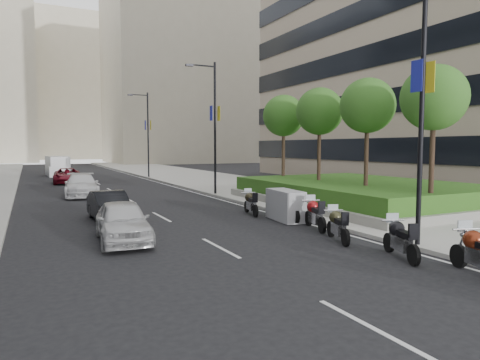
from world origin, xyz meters
TOP-DOWN VIEW (x-y plane):
  - ground at (0.00, 0.00)m, footprint 160.00×160.00m
  - sidewalk_right at (9.00, 30.00)m, footprint 10.00×100.00m
  - lane_edge at (3.70, 30.00)m, footprint 0.12×100.00m
  - lane_centre at (-1.50, 30.00)m, footprint 0.12×100.00m
  - building_cream_right at (22.00, 80.00)m, footprint 28.00×24.00m
  - building_cream_centre at (2.00, 120.00)m, footprint 30.00×24.00m
  - planter at (10.00, 10.00)m, footprint 10.00×14.00m
  - hedge at (10.00, 10.00)m, footprint 9.40×13.40m
  - tree_0 at (8.50, 4.00)m, footprint 2.80×2.80m
  - tree_1 at (8.50, 8.00)m, footprint 2.80×2.80m
  - tree_2 at (8.50, 12.00)m, footprint 2.80×2.80m
  - tree_3 at (8.50, 16.00)m, footprint 2.80×2.80m
  - lamp_post_0 at (4.14, 1.00)m, footprint 2.34×0.45m
  - lamp_post_1 at (4.14, 18.00)m, footprint 2.34×0.45m
  - lamp_post_2 at (4.14, 36.00)m, footprint 2.34×0.45m
  - motorcycle_1 at (3.27, -1.85)m, footprint 0.99×2.27m
  - motorcycle_2 at (2.84, 0.38)m, footprint 0.99×2.10m
  - motorcycle_3 at (2.65, 3.06)m, footprint 0.94×2.05m
  - motorcycle_4 at (3.24, 5.21)m, footprint 0.95×2.24m
  - motorcycle_5 at (3.25, 7.45)m, footprint 1.18×2.44m
  - motorcycle_6 at (2.67, 9.70)m, footprint 0.74×2.13m
  - car_a at (-4.21, 6.39)m, footprint 2.06×4.41m
  - car_b at (-3.89, 10.92)m, footprint 1.56×4.12m
  - car_c at (-3.96, 21.64)m, footprint 2.54×5.36m
  - car_d at (-3.99, 32.97)m, footprint 2.68×5.17m
  - delivery_van at (-4.15, 44.16)m, footprint 2.42×5.48m

SIDE VIEW (x-z plane):
  - ground at x=0.00m, z-range 0.00..0.00m
  - lane_edge at x=3.70m, z-range 0.00..0.01m
  - lane_centre at x=-1.50m, z-range 0.00..0.01m
  - sidewalk_right at x=9.00m, z-range 0.00..0.15m
  - planter at x=10.00m, z-range 0.15..0.55m
  - motorcycle_3 at x=2.65m, z-range 0.04..1.10m
  - motorcycle_6 at x=2.67m, z-range 0.04..1.11m
  - motorcycle_2 at x=2.84m, z-range 0.04..1.13m
  - motorcycle_4 at x=3.24m, z-range 0.04..1.19m
  - motorcycle_1 at x=3.27m, z-range 0.04..1.21m
  - car_b at x=-3.89m, z-range 0.00..1.34m
  - car_d at x=-3.99m, z-range 0.00..1.39m
  - motorcycle_5 at x=3.25m, z-range 0.00..1.40m
  - car_a at x=-4.21m, z-range 0.00..1.46m
  - car_c at x=-3.96m, z-range 0.00..1.51m
  - hedge at x=10.00m, z-range 0.55..1.35m
  - delivery_van at x=-4.15m, z-range -0.07..2.17m
  - lamp_post_0 at x=4.14m, z-range 0.57..9.57m
  - lamp_post_1 at x=4.14m, z-range 0.57..9.57m
  - lamp_post_2 at x=4.14m, z-range 0.57..9.57m
  - tree_0 at x=8.50m, z-range 2.27..8.57m
  - tree_1 at x=8.50m, z-range 2.27..8.57m
  - tree_2 at x=8.50m, z-range 2.27..8.57m
  - tree_3 at x=8.50m, z-range 2.27..8.57m
  - building_cream_right at x=22.00m, z-range 0.00..36.00m
  - building_cream_centre at x=2.00m, z-range 0.00..38.00m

